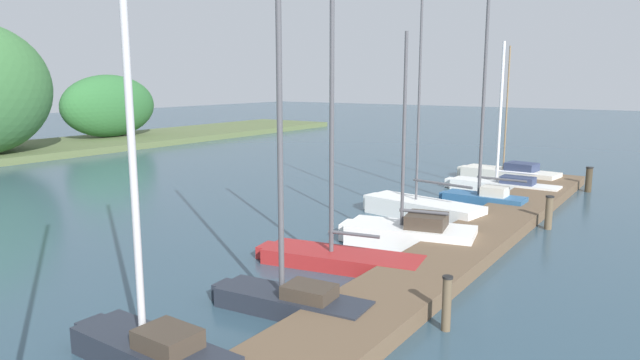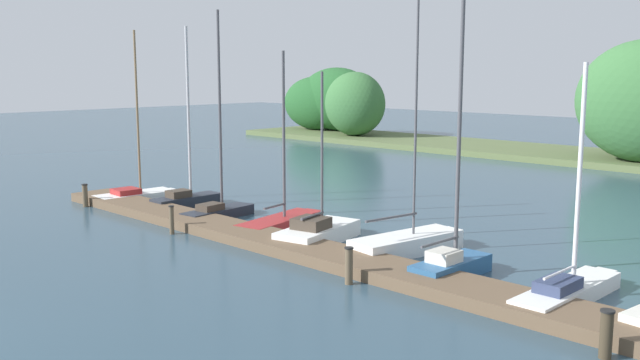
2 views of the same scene
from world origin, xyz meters
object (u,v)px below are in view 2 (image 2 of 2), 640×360
object	(u,v)px
sailboat_0	(137,193)
sailboat_3	(283,218)
sailboat_4	(319,231)
mooring_piling_0	(85,195)
mooring_piling_2	(349,266)
sailboat_2	(219,206)
sailboat_5	(411,241)
sailboat_1	(188,195)
sailboat_6	(453,259)
mooring_piling_3	(606,334)
sailboat_7	(569,288)
mooring_piling_1	(172,220)

from	to	relation	value
sailboat_0	sailboat_3	xyz separation A→B (m)	(8.42, 0.99, -0.03)
sailboat_3	sailboat_4	world-z (taller)	sailboat_3
sailboat_0	mooring_piling_0	bearing A→B (deg)	176.79
mooring_piling_2	sailboat_0	bearing A→B (deg)	170.47
sailboat_2	mooring_piling_0	distance (m)	6.39
sailboat_5	sailboat_1	bearing A→B (deg)	101.94
sailboat_1	sailboat_6	xyz separation A→B (m)	(13.74, -0.76, 0.04)
sailboat_1	sailboat_0	bearing A→B (deg)	107.91
sailboat_0	mooring_piling_3	size ratio (longest dim) A/B	7.35
sailboat_7	sailboat_1	bearing A→B (deg)	89.07
sailboat_2	sailboat_5	bearing A→B (deg)	-88.21
sailboat_0	mooring_piling_3	distance (m)	21.91
sailboat_2	sailboat_7	xyz separation A→B (m)	(14.12, 0.07, -0.12)
sailboat_1	sailboat_7	size ratio (longest dim) A/B	1.27
sailboat_6	mooring_piling_0	xyz separation A→B (m)	(-16.72, -2.35, -0.02)
sailboat_5	sailboat_7	xyz separation A→B (m)	(5.67, -1.00, -0.02)
mooring_piling_1	sailboat_6	bearing A→B (deg)	14.64
sailboat_0	sailboat_7	distance (m)	19.70
sailboat_2	sailboat_4	xyz separation A→B (m)	(5.41, 0.05, -0.11)
sailboat_3	sailboat_4	size ratio (longest dim) A/B	1.13
sailboat_2	sailboat_5	world-z (taller)	sailboat_5
sailboat_5	mooring_piling_3	xyz separation A→B (m)	(7.75, -3.86, 0.15)
sailboat_3	mooring_piling_2	size ratio (longest dim) A/B	6.25
sailboat_0	sailboat_6	bearing A→B (deg)	-86.49
sailboat_2	sailboat_3	bearing A→B (deg)	-81.06
sailboat_0	sailboat_4	distance (m)	10.99
sailboat_1	sailboat_6	distance (m)	13.76
sailboat_1	mooring_piling_3	world-z (taller)	sailboat_1
sailboat_2	sailboat_4	world-z (taller)	sailboat_2
sailboat_2	sailboat_6	distance (m)	10.87
sailboat_2	mooring_piling_3	xyz separation A→B (m)	(16.19, -2.79, 0.04)
sailboat_1	mooring_piling_1	xyz separation A→B (m)	(3.82, -3.36, 0.04)
mooring_piling_2	mooring_piling_3	world-z (taller)	mooring_piling_2
sailboat_4	sailboat_1	bearing A→B (deg)	74.51
mooring_piling_0	mooring_piling_1	size ratio (longest dim) A/B	0.96
sailboat_3	sailboat_0	bearing A→B (deg)	86.14
sailboat_6	mooring_piling_2	distance (m)	3.00
sailboat_4	sailboat_7	bearing A→B (deg)	-101.94
mooring_piling_3	sailboat_3	bearing A→B (deg)	165.24
sailboat_2	mooring_piling_0	size ratio (longest dim) A/B	8.15
sailboat_2	sailboat_5	xyz separation A→B (m)	(8.44, 1.07, -0.11)
sailboat_2	mooring_piling_1	size ratio (longest dim) A/B	7.79
sailboat_5	mooring_piling_1	xyz separation A→B (m)	(-7.49, -3.89, 0.15)
sailboat_5	mooring_piling_3	bearing A→B (deg)	-107.23
sailboat_0	sailboat_1	bearing A→B (deg)	-70.11
sailboat_6	mooring_piling_1	size ratio (longest dim) A/B	7.86
sailboat_0	mooring_piling_0	size ratio (longest dim) A/B	7.60
sailboat_5	mooring_piling_2	bearing A→B (deg)	-158.51
mooring_piling_2	sailboat_2	bearing A→B (deg)	163.45
sailboat_6	mooring_piling_0	distance (m)	16.88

